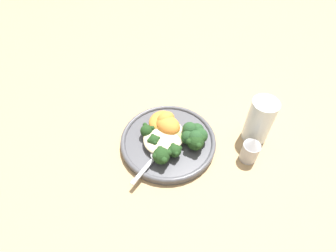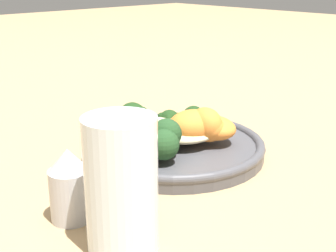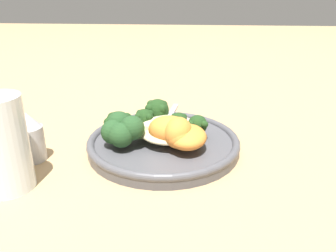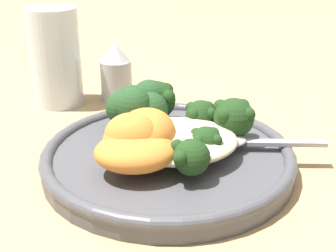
# 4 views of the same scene
# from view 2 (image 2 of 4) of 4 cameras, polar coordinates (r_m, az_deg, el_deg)

# --- Properties ---
(ground_plane) EXTENTS (4.00, 4.00, 0.00)m
(ground_plane) POSITION_cam_2_polar(r_m,az_deg,el_deg) (0.61, -1.33, -3.53)
(ground_plane) COLOR tan
(plate) EXTENTS (0.23, 0.23, 0.02)m
(plate) POSITION_cam_2_polar(r_m,az_deg,el_deg) (0.61, 0.75, -2.51)
(plate) COLOR #4C4C51
(plate) RESTS_ON ground_plane
(quinoa_mound) EXTENTS (0.11, 0.09, 0.02)m
(quinoa_mound) POSITION_cam_2_polar(r_m,az_deg,el_deg) (0.61, 0.90, -0.33)
(quinoa_mound) COLOR beige
(quinoa_mound) RESTS_ON plate
(broccoli_stalk_0) EXTENTS (0.06, 0.08, 0.03)m
(broccoli_stalk_0) POSITION_cam_2_polar(r_m,az_deg,el_deg) (0.63, 3.15, 0.59)
(broccoli_stalk_0) COLOR #8EB25B
(broccoli_stalk_0) RESTS_ON plate
(broccoli_stalk_1) EXTENTS (0.08, 0.04, 0.03)m
(broccoli_stalk_1) POSITION_cam_2_polar(r_m,az_deg,el_deg) (0.63, 0.51, 0.38)
(broccoli_stalk_1) COLOR #8EB25B
(broccoli_stalk_1) RESTS_ON plate
(broccoli_stalk_2) EXTENTS (0.10, 0.05, 0.04)m
(broccoli_stalk_2) POSITION_cam_2_polar(r_m,az_deg,el_deg) (0.63, -3.65, 0.81)
(broccoli_stalk_2) COLOR #8EB25B
(broccoli_stalk_2) RESTS_ON plate
(broccoli_stalk_3) EXTENTS (0.07, 0.06, 0.03)m
(broccoli_stalk_3) POSITION_cam_2_polar(r_m,az_deg,el_deg) (0.60, -2.89, -0.37)
(broccoli_stalk_3) COLOR #8EB25B
(broccoli_stalk_3) RESTS_ON plate
(broccoli_stalk_4) EXTENTS (0.04, 0.10, 0.04)m
(broccoli_stalk_4) POSITION_cam_2_polar(r_m,az_deg,el_deg) (0.56, -2.88, -1.41)
(broccoli_stalk_4) COLOR #8EB25B
(broccoli_stalk_4) RESTS_ON plate
(sweet_potato_chunk_0) EXTENTS (0.05, 0.04, 0.04)m
(sweet_potato_chunk_0) POSITION_cam_2_polar(r_m,az_deg,el_deg) (0.59, 4.76, -0.14)
(sweet_potato_chunk_0) COLOR orange
(sweet_potato_chunk_0) RESTS_ON plate
(sweet_potato_chunk_1) EXTENTS (0.07, 0.08, 0.04)m
(sweet_potato_chunk_1) POSITION_cam_2_polar(r_m,az_deg,el_deg) (0.59, 3.00, 0.03)
(sweet_potato_chunk_1) COLOR orange
(sweet_potato_chunk_1) RESTS_ON plate
(sweet_potato_chunk_2) EXTENTS (0.06, 0.05, 0.04)m
(sweet_potato_chunk_2) POSITION_cam_2_polar(r_m,az_deg,el_deg) (0.59, 4.64, 0.18)
(sweet_potato_chunk_2) COLOR orange
(sweet_potato_chunk_2) RESTS_ON plate
(sweet_potato_chunk_3) EXTENTS (0.07, 0.06, 0.03)m
(sweet_potato_chunk_3) POSITION_cam_2_polar(r_m,az_deg,el_deg) (0.60, 5.30, -0.14)
(sweet_potato_chunk_3) COLOR orange
(sweet_potato_chunk_3) RESTS_ON plate
(kale_tuft) EXTENTS (0.06, 0.06, 0.04)m
(kale_tuft) POSITION_cam_2_polar(r_m,az_deg,el_deg) (0.54, -1.58, -1.59)
(kale_tuft) COLOR #234723
(kale_tuft) RESTS_ON plate
(spoon) EXTENTS (0.12, 0.04, 0.01)m
(spoon) POSITION_cam_2_polar(r_m,az_deg,el_deg) (0.64, -2.99, 0.11)
(spoon) COLOR #A3A3A8
(spoon) RESTS_ON plate
(water_glass) EXTENTS (0.06, 0.06, 0.12)m
(water_glass) POSITION_cam_2_polar(r_m,az_deg,el_deg) (0.39, -5.72, -7.22)
(water_glass) COLOR silver
(water_glass) RESTS_ON ground_plane
(salt_shaker) EXTENTS (0.04, 0.04, 0.07)m
(salt_shaker) POSITION_cam_2_polar(r_m,az_deg,el_deg) (0.46, -11.89, -7.10)
(salt_shaker) COLOR #B2B2B7
(salt_shaker) RESTS_ON ground_plane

